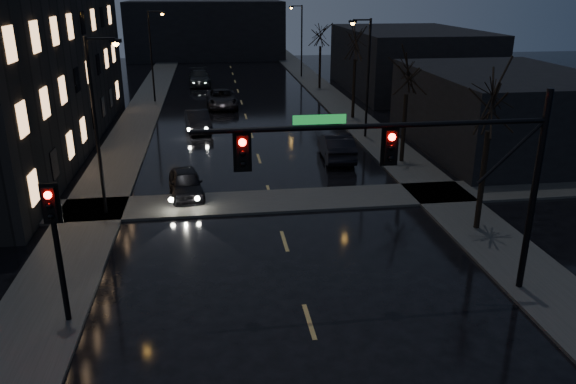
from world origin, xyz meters
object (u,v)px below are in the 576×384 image
object	(u,v)px
oncoming_car_c	(222,98)
oncoming_car_d	(200,78)
oncoming_car_a	(186,183)
oncoming_car_b	(198,121)
lead_car	(336,146)

from	to	relation	value
oncoming_car_c	oncoming_car_d	bearing A→B (deg)	97.35
oncoming_car_a	oncoming_car_c	distance (m)	22.18
oncoming_car_a	oncoming_car_c	size ratio (longest dim) A/B	0.71
oncoming_car_a	oncoming_car_b	xyz separation A→B (m)	(0.44, 13.62, 0.06)
oncoming_car_b	lead_car	distance (m)	11.85
oncoming_car_d	lead_car	xyz separation A→B (m)	(8.52, -28.84, 0.00)
oncoming_car_b	oncoming_car_d	xyz separation A→B (m)	(-0.09, 20.51, 0.07)
oncoming_car_a	oncoming_car_c	world-z (taller)	oncoming_car_c
oncoming_car_c	lead_car	bearing A→B (deg)	-71.15
oncoming_car_a	oncoming_car_d	size ratio (longest dim) A/B	0.71
oncoming_car_b	oncoming_car_d	size ratio (longest dim) A/B	0.81
oncoming_car_b	lead_car	world-z (taller)	lead_car
oncoming_car_d	oncoming_car_a	bearing A→B (deg)	-93.41
lead_car	oncoming_car_b	bearing A→B (deg)	-41.77
oncoming_car_a	lead_car	bearing A→B (deg)	23.76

